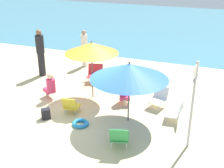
{
  "coord_description": "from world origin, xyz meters",
  "views": [
    {
      "loc": [
        3.68,
        -7.24,
        4.37
      ],
      "look_at": [
        0.61,
        0.72,
        0.7
      ],
      "focal_mm": 47.91,
      "sensor_mm": 36.0,
      "label": 1
    }
  ],
  "objects_px": {
    "umbrella_blue": "(129,71)",
    "beach_chair_a": "(119,137)",
    "person_c": "(50,85)",
    "beach_chair_b": "(177,111)",
    "person_b": "(84,48)",
    "umbrella_orange": "(92,48)",
    "warning_sign": "(193,95)",
    "beach_chair_e": "(71,105)",
    "person_d": "(125,89)",
    "beach_chair_c": "(95,73)",
    "person_a": "(41,53)",
    "beach_chair_f": "(118,77)",
    "beach_chair_d": "(159,97)",
    "swim_ring": "(80,123)",
    "beach_bag": "(46,114)"
  },
  "relations": [
    {
      "from": "umbrella_blue",
      "to": "beach_chair_a",
      "type": "relative_size",
      "value": 3.28
    },
    {
      "from": "person_c",
      "to": "beach_chair_b",
      "type": "bearing_deg",
      "value": -146.72
    },
    {
      "from": "person_b",
      "to": "umbrella_orange",
      "type": "bearing_deg",
      "value": 176.62
    },
    {
      "from": "beach_chair_a",
      "to": "umbrella_orange",
      "type": "bearing_deg",
      "value": 20.76
    },
    {
      "from": "umbrella_orange",
      "to": "warning_sign",
      "type": "relative_size",
      "value": 0.87
    },
    {
      "from": "beach_chair_e",
      "to": "person_d",
      "type": "relative_size",
      "value": 0.63
    },
    {
      "from": "umbrella_orange",
      "to": "beach_chair_c",
      "type": "height_order",
      "value": "umbrella_orange"
    },
    {
      "from": "umbrella_orange",
      "to": "person_a",
      "type": "bearing_deg",
      "value": 158.14
    },
    {
      "from": "beach_chair_e",
      "to": "beach_chair_f",
      "type": "xyz_separation_m",
      "value": [
        0.54,
        2.63,
        -0.01
      ]
    },
    {
      "from": "beach_chair_b",
      "to": "umbrella_blue",
      "type": "bearing_deg",
      "value": 16.04
    },
    {
      "from": "beach_chair_c",
      "to": "warning_sign",
      "type": "height_order",
      "value": "warning_sign"
    },
    {
      "from": "beach_chair_f",
      "to": "person_d",
      "type": "distance_m",
      "value": 1.49
    },
    {
      "from": "person_d",
      "to": "beach_chair_b",
      "type": "bearing_deg",
      "value": 52.98
    },
    {
      "from": "beach_chair_f",
      "to": "beach_chair_e",
      "type": "bearing_deg",
      "value": 4.41
    },
    {
      "from": "person_a",
      "to": "person_d",
      "type": "relative_size",
      "value": 1.97
    },
    {
      "from": "umbrella_orange",
      "to": "beach_chair_d",
      "type": "height_order",
      "value": "umbrella_orange"
    },
    {
      "from": "swim_ring",
      "to": "umbrella_blue",
      "type": "bearing_deg",
      "value": 31.94
    },
    {
      "from": "person_c",
      "to": "person_d",
      "type": "distance_m",
      "value": 2.45
    },
    {
      "from": "umbrella_blue",
      "to": "person_d",
      "type": "xyz_separation_m",
      "value": [
        -0.46,
        1.07,
        -1.05
      ]
    },
    {
      "from": "warning_sign",
      "to": "beach_chair_b",
      "type": "bearing_deg",
      "value": 118.08
    },
    {
      "from": "beach_chair_e",
      "to": "person_c",
      "type": "bearing_deg",
      "value": 50.78
    },
    {
      "from": "beach_chair_f",
      "to": "warning_sign",
      "type": "relative_size",
      "value": 0.27
    },
    {
      "from": "beach_chair_d",
      "to": "beach_chair_f",
      "type": "height_order",
      "value": "beach_chair_d"
    },
    {
      "from": "beach_chair_c",
      "to": "beach_chair_d",
      "type": "bearing_deg",
      "value": 50.4
    },
    {
      "from": "beach_chair_e",
      "to": "beach_chair_f",
      "type": "distance_m",
      "value": 2.69
    },
    {
      "from": "umbrella_orange",
      "to": "beach_chair_e",
      "type": "bearing_deg",
      "value": -94.26
    },
    {
      "from": "person_a",
      "to": "person_b",
      "type": "relative_size",
      "value": 1.17
    },
    {
      "from": "umbrella_orange",
      "to": "beach_chair_a",
      "type": "bearing_deg",
      "value": -53.43
    },
    {
      "from": "umbrella_orange",
      "to": "warning_sign",
      "type": "xyz_separation_m",
      "value": [
        3.38,
        -1.75,
        -0.28
      ]
    },
    {
      "from": "beach_chair_f",
      "to": "person_c",
      "type": "distance_m",
      "value": 2.55
    },
    {
      "from": "person_b",
      "to": "warning_sign",
      "type": "height_order",
      "value": "warning_sign"
    },
    {
      "from": "person_b",
      "to": "beach_bag",
      "type": "relative_size",
      "value": 5.06
    },
    {
      "from": "umbrella_orange",
      "to": "person_b",
      "type": "height_order",
      "value": "umbrella_orange"
    },
    {
      "from": "person_c",
      "to": "warning_sign",
      "type": "relative_size",
      "value": 0.42
    },
    {
      "from": "person_b",
      "to": "beach_chair_a",
      "type": "bearing_deg",
      "value": 179.53
    },
    {
      "from": "umbrella_blue",
      "to": "person_b",
      "type": "xyz_separation_m",
      "value": [
        -3.18,
        3.74,
        -0.72
      ]
    },
    {
      "from": "person_a",
      "to": "person_b",
      "type": "bearing_deg",
      "value": -85.74
    },
    {
      "from": "person_a",
      "to": "beach_bag",
      "type": "bearing_deg",
      "value": 163.9
    },
    {
      "from": "beach_bag",
      "to": "umbrella_blue",
      "type": "bearing_deg",
      "value": 18.51
    },
    {
      "from": "beach_chair_a",
      "to": "beach_chair_b",
      "type": "xyz_separation_m",
      "value": [
        1.07,
        1.85,
        -0.02
      ]
    },
    {
      "from": "person_c",
      "to": "beach_bag",
      "type": "height_order",
      "value": "person_c"
    },
    {
      "from": "beach_chair_b",
      "to": "person_c",
      "type": "bearing_deg",
      "value": -3.59
    },
    {
      "from": "umbrella_orange",
      "to": "person_a",
      "type": "distance_m",
      "value": 2.99
    },
    {
      "from": "beach_chair_c",
      "to": "swim_ring",
      "type": "xyz_separation_m",
      "value": [
        0.91,
        -3.06,
        -0.29
      ]
    },
    {
      "from": "person_d",
      "to": "swim_ring",
      "type": "distance_m",
      "value": 1.97
    },
    {
      "from": "beach_chair_a",
      "to": "swim_ring",
      "type": "distance_m",
      "value": 1.56
    },
    {
      "from": "beach_chair_a",
      "to": "swim_ring",
      "type": "bearing_deg",
      "value": 49.06
    },
    {
      "from": "beach_chair_c",
      "to": "umbrella_orange",
      "type": "bearing_deg",
      "value": 4.26
    },
    {
      "from": "person_a",
      "to": "beach_bag",
      "type": "height_order",
      "value": "person_a"
    },
    {
      "from": "beach_bag",
      "to": "beach_chair_d",
      "type": "bearing_deg",
      "value": 34.07
    }
  ]
}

